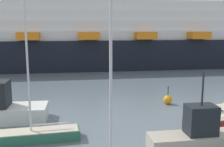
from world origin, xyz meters
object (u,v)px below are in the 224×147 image
channel_buoy_1 (168,100)px  cruise_ship (34,38)px  sailboat_2 (38,133)px  sailboat_5 (220,119)px  fishing_boat_2 (197,134)px

channel_buoy_1 → cruise_ship: size_ratio=0.02×
sailboat_2 → cruise_ship: size_ratio=0.11×
sailboat_2 → sailboat_5: sailboat_2 is taller
sailboat_5 → fishing_boat_2: (-3.00, -2.83, 0.36)m
channel_buoy_1 → fishing_boat_2: bearing=-99.9°
cruise_ship → channel_buoy_1: bearing=-58.3°
fishing_boat_2 → cruise_ship: bearing=111.9°
fishing_boat_2 → channel_buoy_1: bearing=80.5°
channel_buoy_1 → sailboat_5: bearing=-72.8°
fishing_boat_2 → sailboat_2: bearing=165.6°
sailboat_5 → fishing_boat_2: size_ratio=1.65×
sailboat_2 → fishing_boat_2: size_ratio=1.70×
sailboat_2 → fishing_boat_2: sailboat_2 is taller
sailboat_5 → channel_buoy_1: sailboat_5 is taller
sailboat_5 → sailboat_2: bearing=175.0°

